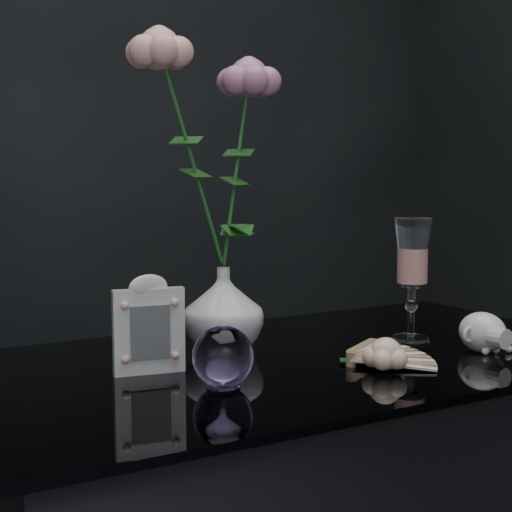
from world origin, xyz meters
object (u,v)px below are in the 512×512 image
vase (224,309)px  pearl_jar (483,330)px  paperweight (223,357)px  loose_rose (386,354)px  picture_frame (149,324)px  wine_glass (412,280)px

vase → pearl_jar: bearing=-30.8°
paperweight → loose_rose: paperweight is taller
paperweight → picture_frame: bearing=116.9°
picture_frame → paperweight: picture_frame is taller
vase → paperweight: vase is taller
picture_frame → loose_rose: (0.30, -0.16, -0.05)m
wine_glass → loose_rose: size_ratio=1.45×
vase → picture_frame: bearing=-155.2°
vase → wine_glass: wine_glass is taller
wine_glass → vase: bearing=163.2°
wine_glass → picture_frame: 0.48m
picture_frame → loose_rose: picture_frame is taller
loose_rose → picture_frame: bearing=151.4°
picture_frame → wine_glass: bearing=7.3°
wine_glass → paperweight: size_ratio=2.51×
vase → paperweight: size_ratio=1.62×
picture_frame → loose_rose: bearing=-18.0°
wine_glass → picture_frame: (-0.47, 0.02, -0.03)m
vase → wine_glass: bearing=-16.8°
loose_rose → pearl_jar: bearing=4.3°
wine_glass → loose_rose: 0.23m
vase → loose_rose: (0.14, -0.23, -0.04)m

